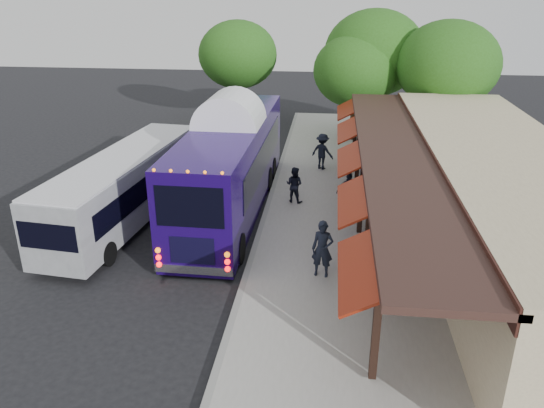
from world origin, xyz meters
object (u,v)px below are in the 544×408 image
at_px(ped_b, 294,185).
at_px(ped_d, 322,151).
at_px(ped_c, 349,193).
at_px(sign_board, 361,268).
at_px(city_bus, 126,185).
at_px(coach_bus, 231,161).
at_px(ped_a, 322,249).

bearing_deg(ped_b, ped_d, -83.77).
xyz_separation_m(ped_c, sign_board, (0.25, -6.07, -0.07)).
xyz_separation_m(city_bus, ped_d, (7.54, 6.95, -0.46)).
height_order(city_bus, ped_d, city_bus).
bearing_deg(city_bus, coach_bus, 29.52).
xyz_separation_m(coach_bus, city_bus, (-3.89, -1.68, -0.59)).
distance_m(coach_bus, ped_c, 4.98).
height_order(coach_bus, ped_b, coach_bus).
bearing_deg(ped_a, ped_d, 98.98).
bearing_deg(ped_b, ped_c, 178.55).
bearing_deg(ped_a, city_bus, 161.78).
bearing_deg(sign_board, coach_bus, 152.27).
distance_m(ped_d, sign_board, 11.62).
xyz_separation_m(coach_bus, ped_a, (3.92, -5.45, -1.02)).
relative_size(city_bus, sign_board, 8.92).
bearing_deg(coach_bus, ped_a, -53.19).
bearing_deg(city_bus, ped_a, -19.61).
bearing_deg(sign_board, city_bus, 176.10).
bearing_deg(ped_c, coach_bus, -2.42).
relative_size(ped_d, sign_board, 1.56).
distance_m(coach_bus, ped_d, 6.49).
relative_size(city_bus, ped_c, 6.08).
bearing_deg(sign_board, ped_a, 168.81).
bearing_deg(city_bus, ped_b, 26.20).
relative_size(ped_a, sign_board, 1.61).
relative_size(ped_a, ped_d, 1.03).
relative_size(ped_c, sign_board, 1.47).
xyz_separation_m(city_bus, ped_a, (7.81, -3.77, -0.43)).
height_order(coach_bus, ped_a, coach_bus).
relative_size(ped_b, ped_c, 0.91).
xyz_separation_m(ped_a, ped_b, (-1.34, 6.13, -0.16)).
bearing_deg(ped_a, sign_board, -26.71).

